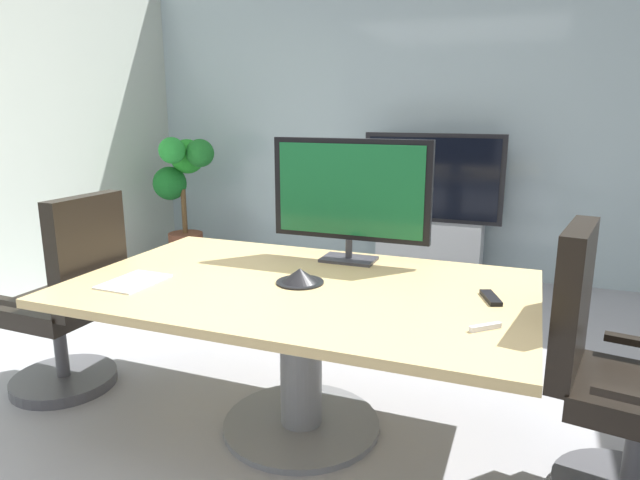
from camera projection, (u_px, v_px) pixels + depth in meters
The scene contains 12 objects.
ground_plane at pixel (299, 418), 2.78m from camera, with size 6.76×6.76×0.00m, color #99999E.
wall_back_glass_partition at pixel (423, 113), 5.06m from camera, with size 5.62×0.10×2.94m, color #9EB2B7.
conference_table at pixel (301, 318), 2.58m from camera, with size 2.07×1.26×0.73m.
office_chair_left at pixel (70, 311), 2.97m from camera, with size 0.60×0.58×1.09m.
office_chair_right at pixel (613, 392), 2.12m from camera, with size 0.63×0.61×1.09m.
tv_monitor at pixel (350, 193), 2.84m from camera, with size 0.84×0.18×0.64m.
wall_display_unit at pixel (430, 233), 4.91m from camera, with size 1.20×0.36×1.31m.
potted_plant at pixel (183, 185), 5.43m from camera, with size 0.66×0.58×1.26m.
conference_phone at pixel (300, 277), 2.54m from camera, with size 0.22×0.22×0.07m.
remote_control at pixel (491, 298), 2.32m from camera, with size 0.05×0.17×0.02m, color black.
whiteboard_marker at pixel (485, 327), 2.01m from camera, with size 0.13×0.02×0.02m, color silver.
paper_notepad at pixel (134, 282), 2.55m from camera, with size 0.21×0.30×0.01m, color white.
Camera 1 is at (1.00, -2.29, 1.52)m, focal length 31.09 mm.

